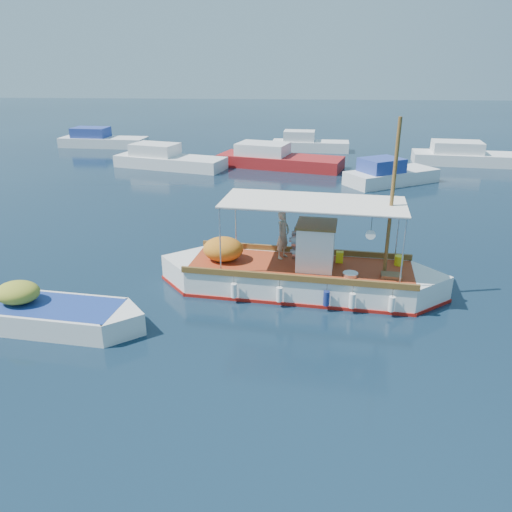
{
  "coord_description": "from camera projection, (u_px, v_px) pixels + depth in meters",
  "views": [
    {
      "loc": [
        0.26,
        -14.45,
        7.19
      ],
      "look_at": [
        -0.77,
        0.0,
        1.39
      ],
      "focal_mm": 35.0,
      "sensor_mm": 36.0,
      "label": 1
    }
  ],
  "objects": [
    {
      "name": "bg_boat_far_w",
      "position": [
        101.0,
        141.0,
        42.6
      ],
      "size": [
        7.41,
        2.81,
        1.8
      ],
      "rotation": [
        0.0,
        0.0,
        -0.07
      ],
      "color": "silver",
      "rests_on": "ground"
    },
    {
      "name": "bg_boat_e",
      "position": [
        470.0,
        157.0,
        35.6
      ],
      "size": [
        8.67,
        3.61,
        1.8
      ],
      "rotation": [
        0.0,
        0.0,
        -0.12
      ],
      "color": "silver",
      "rests_on": "ground"
    },
    {
      "name": "dinghy",
      "position": [
        44.0,
        315.0,
        14.25
      ],
      "size": [
        6.03,
        2.2,
        1.48
      ],
      "rotation": [
        0.0,
        0.0,
        -0.12
      ],
      "color": "white",
      "rests_on": "ground"
    },
    {
      "name": "bg_boat_n",
      "position": [
        276.0,
        160.0,
        34.75
      ],
      "size": [
        9.01,
        5.06,
        1.8
      ],
      "rotation": [
        0.0,
        0.0,
        -0.28
      ],
      "color": "maroon",
      "rests_on": "ground"
    },
    {
      "name": "bg_boat_far_n",
      "position": [
        308.0,
        145.0,
        40.72
      ],
      "size": [
        6.3,
        2.45,
        1.8
      ],
      "rotation": [
        0.0,
        0.0,
        -0.07
      ],
      "color": "silver",
      "rests_on": "ground"
    },
    {
      "name": "ground",
      "position": [
        280.0,
        297.0,
        16.07
      ],
      "size": [
        160.0,
        160.0,
        0.0
      ],
      "primitive_type": "plane",
      "color": "black",
      "rests_on": "ground"
    },
    {
      "name": "bg_boat_ne",
      "position": [
        389.0,
        176.0,
        30.15
      ],
      "size": [
        6.05,
        4.84,
        1.8
      ],
      "rotation": [
        0.0,
        0.0,
        0.54
      ],
      "color": "silver",
      "rests_on": "ground"
    },
    {
      "name": "fishing_caique",
      "position": [
        298.0,
        275.0,
        16.37
      ],
      "size": [
        9.47,
        3.45,
        5.82
      ],
      "rotation": [
        0.0,
        0.0,
        -0.12
      ],
      "color": "white",
      "rests_on": "ground"
    },
    {
      "name": "bg_boat_nw",
      "position": [
        167.0,
        160.0,
        34.57
      ],
      "size": [
        8.05,
        4.46,
        1.8
      ],
      "rotation": [
        0.0,
        0.0,
        -0.28
      ],
      "color": "silver",
      "rests_on": "ground"
    }
  ]
}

